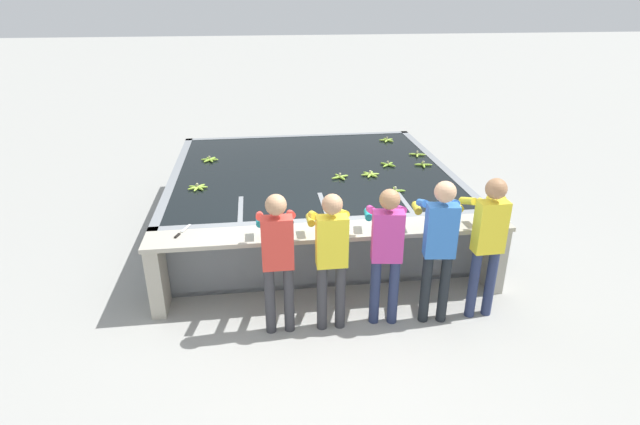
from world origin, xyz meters
TOP-DOWN VIEW (x-y plane):
  - ground_plane at (0.00, 0.00)m, footprint 80.00×80.00m
  - wash_tank at (0.00, 2.39)m, footprint 4.16×3.90m
  - work_ledge at (0.00, 0.22)m, footprint 4.16×0.45m
  - worker_0 at (-0.65, -0.30)m, footprint 0.41×0.71m
  - worker_1 at (-0.10, -0.31)m, footprint 0.40×0.71m
  - worker_2 at (0.49, -0.29)m, footprint 0.47×0.73m
  - worker_3 at (1.04, -0.34)m, footprint 0.46×0.73m
  - worker_4 at (1.58, -0.31)m, footprint 0.42×0.72m
  - banana_bunch_floating_0 at (1.53, 3.73)m, footprint 0.27×0.27m
  - banana_bunch_floating_1 at (-1.63, 1.74)m, footprint 0.27×0.28m
  - banana_bunch_floating_2 at (-1.56, 2.98)m, footprint 0.28×0.27m
  - banana_bunch_floating_3 at (0.37, 1.91)m, footprint 0.27×0.27m
  - banana_bunch_floating_4 at (1.81, 2.82)m, footprint 0.28×0.28m
  - banana_bunch_floating_5 at (1.01, 1.27)m, footprint 0.28×0.28m
  - banana_bunch_floating_6 at (0.82, 1.96)m, footprint 0.28×0.27m
  - banana_bunch_floating_7 at (1.20, 2.37)m, footprint 0.23×0.23m
  - banana_bunch_floating_8 at (1.74, 2.29)m, footprint 0.28×0.28m
  - knife_0 at (1.87, 0.18)m, footprint 0.35×0.07m
  - knife_1 at (-1.69, 0.34)m, footprint 0.15×0.34m

SIDE VIEW (x-z plane):
  - ground_plane at x=0.00m, z-range 0.00..0.00m
  - wash_tank at x=0.00m, z-range -0.01..0.89m
  - work_ledge at x=0.00m, z-range 0.18..1.08m
  - knife_0 at x=1.87m, z-range 0.90..0.91m
  - knife_1 at x=-1.69m, z-range 0.90..0.91m
  - banana_bunch_floating_1 at x=-1.63m, z-range 0.87..0.95m
  - banana_bunch_floating_2 at x=-1.56m, z-range 0.87..0.95m
  - banana_bunch_floating_6 at x=0.82m, z-range 0.87..0.95m
  - banana_bunch_floating_0 at x=1.53m, z-range 0.87..0.95m
  - banana_bunch_floating_3 at x=0.37m, z-range 0.87..0.95m
  - banana_bunch_floating_4 at x=1.81m, z-range 0.87..0.95m
  - banana_bunch_floating_5 at x=1.01m, z-range 0.87..0.95m
  - banana_bunch_floating_7 at x=1.20m, z-range 0.87..0.95m
  - banana_bunch_floating_8 at x=1.74m, z-range 0.87..0.95m
  - worker_1 at x=-0.10m, z-range 0.15..1.70m
  - worker_2 at x=0.49m, z-range 0.15..1.72m
  - worker_0 at x=-0.65m, z-range 0.15..1.73m
  - worker_4 at x=1.58m, z-range 0.16..1.80m
  - worker_3 at x=1.04m, z-range 0.16..1.81m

